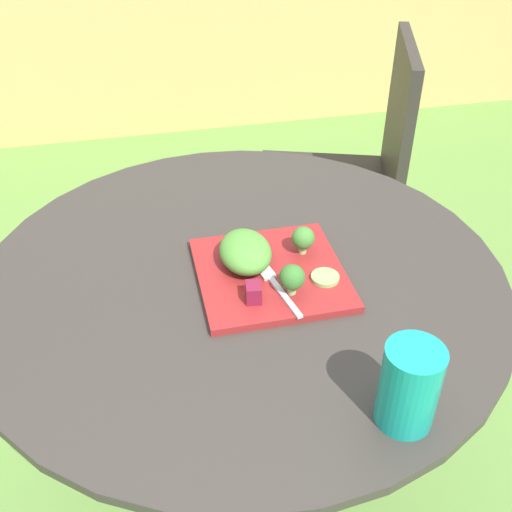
{
  "coord_description": "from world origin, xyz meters",
  "views": [
    {
      "loc": [
        -0.17,
        -0.86,
        1.42
      ],
      "look_at": [
        0.02,
        -0.01,
        0.78
      ],
      "focal_mm": 42.94,
      "sensor_mm": 36.0,
      "label": 1
    }
  ],
  "objects_px": {
    "patio_chair": "(356,165)",
    "salad_plate": "(271,274)",
    "drinking_glass": "(408,390)",
    "fork": "(275,284)"
  },
  "relations": [
    {
      "from": "patio_chair",
      "to": "fork",
      "type": "bearing_deg",
      "value": -120.43
    },
    {
      "from": "patio_chair",
      "to": "salad_plate",
      "type": "distance_m",
      "value": 0.9
    },
    {
      "from": "salad_plate",
      "to": "fork",
      "type": "bearing_deg",
      "value": -92.84
    },
    {
      "from": "drinking_glass",
      "to": "fork",
      "type": "distance_m",
      "value": 0.32
    },
    {
      "from": "salad_plate",
      "to": "drinking_glass",
      "type": "bearing_deg",
      "value": -73.2
    },
    {
      "from": "salad_plate",
      "to": "fork",
      "type": "xyz_separation_m",
      "value": [
        -0.0,
        -0.04,
        0.01
      ]
    },
    {
      "from": "patio_chair",
      "to": "salad_plate",
      "type": "height_order",
      "value": "patio_chair"
    },
    {
      "from": "patio_chair",
      "to": "drinking_glass",
      "type": "distance_m",
      "value": 1.17
    },
    {
      "from": "patio_chair",
      "to": "fork",
      "type": "height_order",
      "value": "patio_chair"
    },
    {
      "from": "salad_plate",
      "to": "drinking_glass",
      "type": "xyz_separation_m",
      "value": [
        0.1,
        -0.34,
        0.05
      ]
    }
  ]
}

